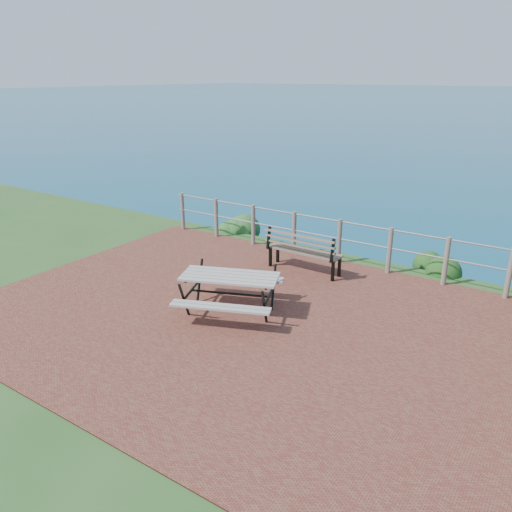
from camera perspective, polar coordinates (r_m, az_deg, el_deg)
The scene contains 6 objects.
ground at distance 8.69m, azimuth -0.03°, elevation -7.35°, with size 10.00×7.00×0.12m, color brown.
safety_railing at distance 11.20m, azimuth 9.50°, elevation 1.96°, with size 9.40×0.10×1.00m.
picnic_table at distance 8.75m, azimuth -2.99°, elevation -3.88°, with size 1.81×1.37×0.71m.
park_bench at distance 10.58m, azimuth 5.57°, elevation 1.26°, with size 1.64×0.43×0.92m.
shrub_lip_west at distance 13.58m, azimuth -2.41°, elevation 2.91°, with size 0.84×0.84×0.61m, color #215825.
shrub_lip_east at distance 11.57m, azimuth 19.79°, elevation -1.42°, with size 0.78×0.78×0.53m, color #123A13.
Camera 1 is at (4.27, -6.42, 4.00)m, focal length 35.00 mm.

